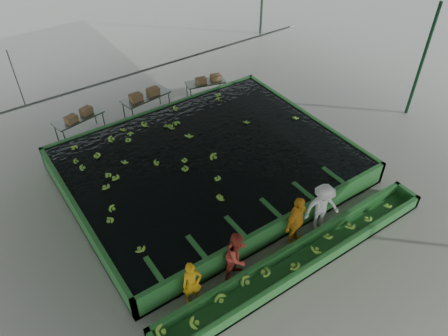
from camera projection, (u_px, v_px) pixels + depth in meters
ground at (232, 197)px, 15.60m from camera, size 80.00×80.00×0.00m
shed_roof at (234, 70)px, 12.37m from camera, size 20.00×22.00×0.04m
shed_posts at (233, 141)px, 13.99m from camera, size 20.00×22.00×5.00m
flotation_tank at (209, 165)px, 16.25m from camera, size 10.00×8.00×0.90m
tank_water at (209, 157)px, 16.00m from camera, size 9.70×7.70×0.00m
sorting_trough at (301, 259)px, 13.18m from camera, size 10.00×1.00×0.50m
cableway_rail at (158, 66)px, 16.80m from camera, size 0.08×0.08×14.00m
rail_hanger_left at (16, 79)px, 13.99m from camera, size 0.04×0.04×2.00m
rail_hanger_right at (261, 13)px, 18.32m from camera, size 0.04×0.04×2.00m
worker_a at (192, 284)px, 11.91m from camera, size 0.63×0.50×1.53m
worker_b at (237, 256)px, 12.49m from camera, size 1.05×0.95×1.76m
worker_c at (296, 221)px, 13.42m from camera, size 1.20×0.77×1.90m
worker_d at (322, 207)px, 13.92m from camera, size 1.34×1.05×1.82m
packing_table_left at (80, 126)px, 18.16m from camera, size 2.16×1.19×0.93m
packing_table_mid at (147, 105)px, 19.35m from camera, size 2.23×1.13×0.97m
packing_table_right at (206, 90)px, 20.55m from camera, size 1.94×1.15×0.83m
box_stack_left at (80, 118)px, 17.81m from camera, size 1.28×0.72×0.27m
box_stack_mid at (145, 97)px, 18.95m from camera, size 1.37×0.42×0.29m
box_stack_right at (208, 81)px, 20.29m from camera, size 1.26×0.50×0.26m
floating_bananas at (197, 146)px, 16.50m from camera, size 9.34×6.37×0.13m
trough_bananas at (301, 256)px, 13.08m from camera, size 9.25×0.62×0.12m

